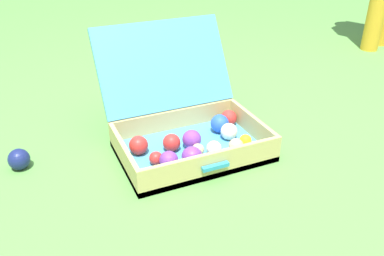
% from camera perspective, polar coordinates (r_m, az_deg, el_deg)
% --- Properties ---
extents(ground_plane, '(16.00, 16.00, 0.00)m').
position_cam_1_polar(ground_plane, '(1.71, 1.37, -4.51)').
color(ground_plane, '#569342').
extents(open_suitcase, '(0.61, 0.66, 0.47)m').
position_cam_1_polar(open_suitcase, '(1.76, -0.85, 0.52)').
color(open_suitcase, '#4799C6').
rests_on(open_suitcase, ground).
extents(stray_ball_on_grass, '(0.09, 0.09, 0.09)m').
position_cam_1_polar(stray_ball_on_grass, '(1.77, -23.00, -4.03)').
color(stray_ball_on_grass, navy).
rests_on(stray_ball_on_grass, ground).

